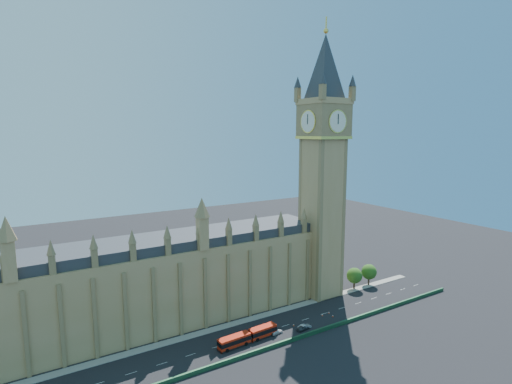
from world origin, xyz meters
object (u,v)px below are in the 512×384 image
red_bus (248,337)px  car_white (277,332)px  car_silver (305,327)px  car_grey (303,328)px

red_bus → car_white: (9.85, -0.34, -1.10)m
car_white → red_bus: bearing=80.0°
car_silver → car_white: size_ratio=1.04×
car_silver → car_grey: bearing=111.0°
car_white → car_grey: bearing=-114.3°
car_grey → car_silver: bearing=-73.4°
red_bus → car_silver: 19.11m
car_grey → car_silver: size_ratio=0.99×
red_bus → car_white: size_ratio=4.55×
car_grey → car_silver: 0.94m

